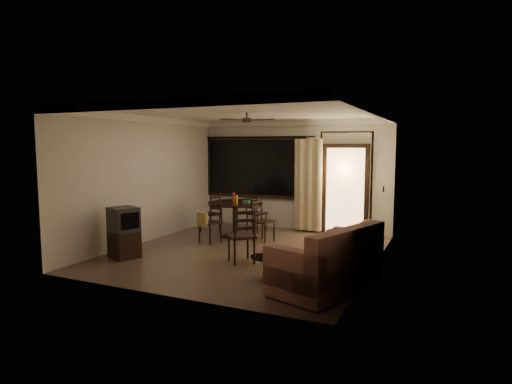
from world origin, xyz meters
The scene contains 12 objects.
ground centered at (0.00, 0.00, 0.00)m, with size 5.50×5.50×0.00m, color #7F6651.
room_shell centered at (0.59, 1.77, 1.83)m, with size 5.50×6.70×5.50m.
dining_table centered at (-0.93, 1.30, 0.64)m, with size 1.31×1.31×1.03m.
dining_chair_west centered at (-1.74, 1.50, 0.28)m, with size 0.51×0.51×0.95m.
dining_chair_east centered at (-0.12, 1.09, 0.28)m, with size 0.51×0.51×0.95m.
dining_chair_south centered at (-1.14, 0.46, 0.31)m, with size 0.51×0.55×0.95m.
dining_chair_north centered at (-0.74, 2.06, 0.28)m, with size 0.51×0.51×0.95m.
tv_cabinet centered at (-1.98, -1.34, 0.49)m, with size 0.64×0.61×0.98m.
sofa centered at (2.12, -1.54, 0.38)m, with size 1.47×1.99×0.95m.
armchair centered at (2.10, 0.01, 0.32)m, with size 0.83×0.83×0.77m.
coffee_table centered at (1.19, -1.43, 0.25)m, with size 0.85×0.51×0.37m.
side_chair centered at (0.24, -0.71, 0.31)m, with size 0.65×0.65×1.04m.
Camera 1 is at (3.69, -7.63, 2.15)m, focal length 30.00 mm.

